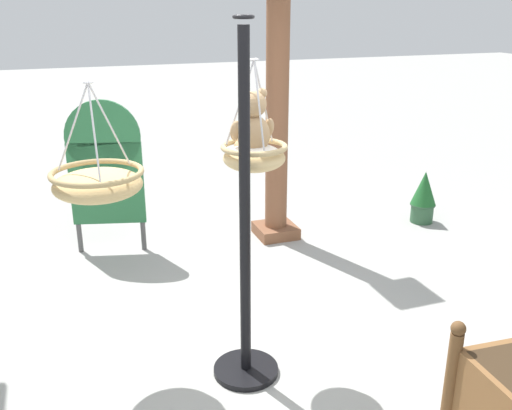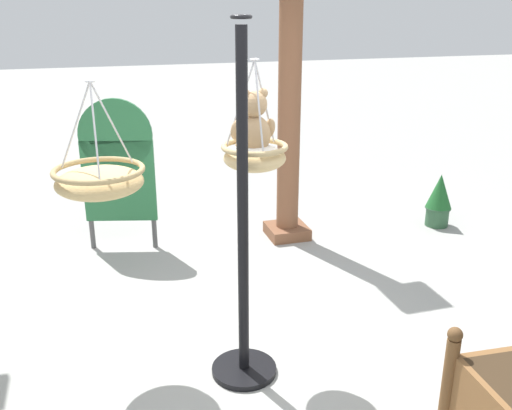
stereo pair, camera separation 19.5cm
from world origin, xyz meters
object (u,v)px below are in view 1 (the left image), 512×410
display_pole_central (245,279)px  display_sign_board (105,165)px  greenhouse_pillar_right (277,108)px  potted_plant_small_succulent (424,197)px  hanging_basket_with_teddy (254,155)px  teddy_bear (253,127)px  hanging_basket_left_high (98,183)px

display_pole_central → display_sign_board: (-0.62, 2.37, 0.19)m
greenhouse_pillar_right → potted_plant_small_succulent: 2.04m
display_pole_central → potted_plant_small_succulent: bearing=35.4°
display_pole_central → greenhouse_pillar_right: (1.08, 2.18, 0.67)m
potted_plant_small_succulent → display_sign_board: display_sign_board is taller
display_pole_central → potted_plant_small_succulent: (2.80, 1.99, -0.40)m
greenhouse_pillar_right → hanging_basket_with_teddy: bearing=-115.7°
hanging_basket_with_teddy → teddy_bear: 0.18m
display_pole_central → greenhouse_pillar_right: 2.52m
hanging_basket_with_teddy → potted_plant_small_succulent: 3.38m
potted_plant_small_succulent → display_pole_central: bearing=-144.6°
hanging_basket_left_high → display_sign_board: size_ratio=0.48×
display_pole_central → display_sign_board: size_ratio=1.52×
display_pole_central → greenhouse_pillar_right: greenhouse_pillar_right is taller
display_pole_central → display_sign_board: 2.46m
hanging_basket_left_high → greenhouse_pillar_right: bearing=42.3°
hanging_basket_with_teddy → teddy_bear: (-0.00, 0.02, 0.18)m
hanging_basket_left_high → greenhouse_pillar_right: (1.90, 1.73, 0.07)m
display_pole_central → teddy_bear: display_pole_central is taller
potted_plant_small_succulent → teddy_bear: bearing=-147.0°
display_sign_board → greenhouse_pillar_right: bearing=-6.6°
teddy_bear → potted_plant_small_succulent: bearing=33.0°
teddy_bear → hanging_basket_left_high: hanging_basket_left_high is taller
display_pole_central → hanging_basket_with_teddy: (0.15, 0.25, 0.74)m
hanging_basket_with_teddy → hanging_basket_left_high: (-0.98, 0.20, -0.14)m
hanging_basket_left_high → potted_plant_small_succulent: bearing=23.1°
potted_plant_small_succulent → display_sign_board: 3.50m
hanging_basket_with_teddy → potted_plant_small_succulent: hanging_basket_with_teddy is taller
hanging_basket_with_teddy → display_sign_board: size_ratio=0.46×
hanging_basket_with_teddy → greenhouse_pillar_right: size_ratio=0.25×
hanging_basket_with_teddy → display_sign_board: (-0.77, 2.12, -0.55)m
hanging_basket_left_high → potted_plant_small_succulent: 4.07m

